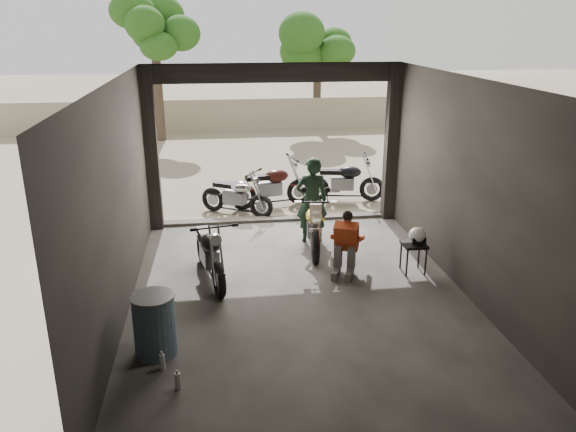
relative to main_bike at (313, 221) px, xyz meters
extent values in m
plane|color=#7A6D56|center=(-0.53, -1.88, -0.54)|extent=(80.00, 80.00, 0.00)
cube|color=#2D2B28|center=(-0.53, -1.88, -0.53)|extent=(5.00, 7.00, 0.02)
plane|color=black|center=(-0.53, -1.88, 2.66)|extent=(7.00, 7.00, 0.00)
cube|color=black|center=(-0.53, -5.38, 1.06)|extent=(5.00, 0.02, 3.20)
cube|color=black|center=(-3.03, -1.88, 1.06)|extent=(0.02, 7.00, 3.20)
cube|color=black|center=(1.97, -1.88, 1.06)|extent=(0.02, 7.00, 3.20)
cube|color=black|center=(-2.91, 1.50, 1.06)|extent=(0.24, 0.24, 3.20)
cube|color=black|center=(1.85, 1.50, 1.06)|extent=(0.24, 0.24, 3.20)
cube|color=black|center=(-0.53, 1.54, 2.48)|extent=(5.00, 0.16, 0.36)
cube|color=#2D2B28|center=(-0.53, 1.62, -0.50)|extent=(5.00, 0.25, 0.08)
cube|color=gray|center=(-0.53, 12.12, 0.06)|extent=(18.00, 0.30, 1.20)
cylinder|color=#382B1E|center=(-3.53, 10.62, 1.25)|extent=(0.30, 0.30, 3.58)
ellipsoid|color=#1E4C14|center=(-3.53, 10.62, 3.49)|extent=(2.20, 2.20, 3.14)
cylinder|color=#382B1E|center=(2.27, 12.12, 1.06)|extent=(0.30, 0.30, 3.20)
ellipsoid|color=#1E4C14|center=(2.27, 12.12, 3.06)|extent=(2.20, 2.20, 2.80)
imported|color=black|center=(0.03, 0.38, 0.27)|extent=(0.60, 0.40, 1.63)
cube|color=black|center=(1.45, -1.21, -0.04)|extent=(0.38, 0.38, 0.04)
cylinder|color=black|center=(1.29, -1.37, -0.29)|extent=(0.03, 0.03, 0.50)
cylinder|color=black|center=(1.61, -1.37, -0.29)|extent=(0.03, 0.03, 0.50)
cylinder|color=black|center=(1.29, -1.06, -0.29)|extent=(0.03, 0.03, 0.50)
cylinder|color=black|center=(1.61, -1.06, -0.29)|extent=(0.03, 0.03, 0.50)
ellipsoid|color=white|center=(1.50, -1.18, 0.11)|extent=(0.31, 0.32, 0.26)
cylinder|color=#3D5867|center=(-2.53, -3.11, -0.14)|extent=(0.57, 0.57, 0.80)
cylinder|color=black|center=(3.32, 2.80, 0.70)|extent=(0.08, 0.08, 2.48)
cylinder|color=beige|center=(3.32, 2.78, 1.71)|extent=(0.90, 0.03, 0.90)
camera|label=1|loc=(-1.70, -9.33, 3.38)|focal=35.00mm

